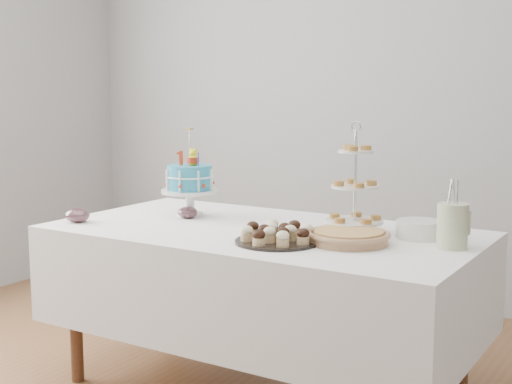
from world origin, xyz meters
The scene contains 11 objects.
walls centered at (0.00, 0.00, 1.35)m, with size 5.04×4.04×2.70m.
table centered at (0.00, 0.30, 0.54)m, with size 1.92×1.02×0.77m.
birthday_cake centered at (-0.48, 0.40, 0.89)m, with size 0.28×0.28×0.43m.
cupcake_tray centered at (0.20, 0.09, 0.81)m, with size 0.35×0.35×0.08m.
pie centered at (0.45, 0.23, 0.80)m, with size 0.34×0.34×0.05m.
tiered_stand centered at (0.39, 0.43, 0.98)m, with size 0.25×0.25×0.49m.
plate_stack centered at (0.66, 0.49, 0.81)m, with size 0.19×0.19×0.08m.
pastry_plate centered at (0.32, 0.52, 0.78)m, with size 0.22×0.22×0.03m.
jam_bowl_a centered at (-0.84, -0.01, 0.80)m, with size 0.12×0.12×0.07m.
jam_bowl_b centered at (-0.46, 0.35, 0.80)m, with size 0.10×0.10×0.06m.
utensil_pitcher centered at (0.84, 0.37, 0.87)m, with size 0.13×0.12×0.27m.
Camera 1 is at (1.64, -2.41, 1.40)m, focal length 50.00 mm.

